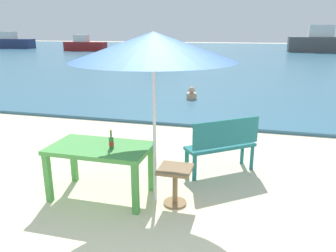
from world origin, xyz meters
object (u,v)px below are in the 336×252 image
(beer_bottle_amber, at_px, (111,142))
(boat_tanker, at_px, (12,42))
(boat_ferry, at_px, (157,49))
(boat_barge, at_px, (325,43))
(picnic_table_green, at_px, (100,154))
(swimmer_person, at_px, (192,94))
(patio_umbrella, at_px, (153,47))
(side_table_wood, at_px, (175,181))
(bench_teal_center, at_px, (223,142))
(boat_cargo_ship, at_px, (85,45))

(beer_bottle_amber, relative_size, boat_tanker, 0.05)
(boat_ferry, bearing_deg, boat_barge, 29.71)
(picnic_table_green, bearing_deg, swimmer_person, 89.72)
(patio_umbrella, height_order, boat_ferry, patio_umbrella)
(patio_umbrella, xyz_separation_m, side_table_wood, (0.29, -0.03, -1.76))
(boat_barge, bearing_deg, beer_bottle_amber, -104.42)
(swimmer_person, bearing_deg, boat_ferry, 110.09)
(swimmer_person, xyz_separation_m, boat_ferry, (-6.49, 17.74, 0.45))
(swimmer_person, bearing_deg, side_table_wood, -81.13)
(bench_teal_center, bearing_deg, beer_bottle_amber, -137.95)
(side_table_wood, bearing_deg, swimmer_person, 98.87)
(side_table_wood, relative_size, swimmer_person, 1.32)
(swimmer_person, xyz_separation_m, boat_barge, (8.69, 26.40, 0.79))
(swimmer_person, relative_size, boat_tanker, 0.08)
(bench_teal_center, relative_size, boat_cargo_ship, 0.26)
(side_table_wood, height_order, bench_teal_center, bench_teal_center)
(swimmer_person, relative_size, boat_barge, 0.06)
(bench_teal_center, xyz_separation_m, boat_ferry, (-8.05, 23.24, 0.15))
(side_table_wood, distance_m, boat_cargo_ship, 33.52)
(swimmer_person, distance_m, boat_tanker, 36.48)
(patio_umbrella, height_order, side_table_wood, patio_umbrella)
(patio_umbrella, height_order, boat_barge, boat_barge)
(side_table_wood, height_order, boat_barge, boat_barge)
(picnic_table_green, xyz_separation_m, side_table_wood, (1.08, 0.03, -0.30))
(patio_umbrella, distance_m, boat_tanker, 41.77)
(boat_tanker, distance_m, boat_barge, 35.76)
(side_table_wood, distance_m, boat_ferry, 25.57)
(picnic_table_green, relative_size, boat_cargo_ship, 0.31)
(bench_teal_center, height_order, boat_ferry, boat_ferry)
(beer_bottle_amber, height_order, boat_cargo_ship, boat_cargo_ship)
(picnic_table_green, distance_m, boat_tanker, 41.27)
(boat_tanker, bearing_deg, picnic_table_green, -49.16)
(side_table_wood, relative_size, boat_cargo_ship, 0.12)
(side_table_wood, distance_m, boat_barge, 33.97)
(picnic_table_green, xyz_separation_m, boat_tanker, (-26.99, 31.22, 0.14))
(beer_bottle_amber, height_order, boat_ferry, boat_ferry)
(boat_barge, bearing_deg, swimmer_person, -108.22)
(patio_umbrella, relative_size, boat_ferry, 0.49)
(boat_ferry, xyz_separation_m, boat_barge, (15.18, 8.66, 0.34))
(picnic_table_green, relative_size, swimmer_person, 3.41)
(patio_umbrella, xyz_separation_m, boat_barge, (7.94, 33.06, -1.08))
(beer_bottle_amber, relative_size, boat_ferry, 0.06)
(boat_ferry, distance_m, boat_cargo_ship, 10.45)
(beer_bottle_amber, xyz_separation_m, side_table_wood, (0.88, 0.07, -0.50))
(side_table_wood, bearing_deg, picnic_table_green, -178.48)
(boat_cargo_ship, bearing_deg, patio_umbrella, -59.96)
(boat_ferry, relative_size, boat_cargo_ship, 1.02)
(swimmer_person, bearing_deg, patio_umbrella, -83.56)
(side_table_wood, distance_m, swimmer_person, 6.77)
(beer_bottle_amber, xyz_separation_m, boat_tanker, (-27.18, 31.26, -0.06))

